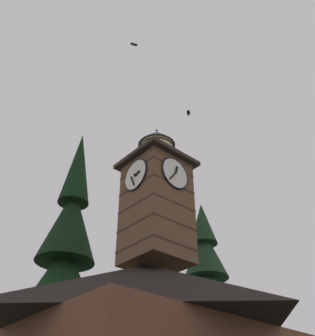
{
  "coord_description": "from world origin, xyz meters",
  "views": [
    {
      "loc": [
        11.56,
        13.59,
        1.34
      ],
      "look_at": [
        -1.15,
        -0.96,
        14.68
      ],
      "focal_mm": 40.94,
      "sensor_mm": 36.0,
      "label": 1
    }
  ],
  "objects_px": {
    "pine_tree_behind": "(59,304)",
    "pine_tree_aside": "(210,327)",
    "clock_tower": "(157,197)",
    "flying_bird_high": "(134,44)",
    "flying_bird_low": "(188,112)",
    "moon": "(66,302)"
  },
  "relations": [
    {
      "from": "pine_tree_aside",
      "to": "moon",
      "type": "height_order",
      "value": "moon"
    },
    {
      "from": "clock_tower",
      "to": "pine_tree_aside",
      "type": "xyz_separation_m",
      "value": [
        -6.59,
        -2.49,
        -5.75
      ]
    },
    {
      "from": "clock_tower",
      "to": "pine_tree_aside",
      "type": "distance_m",
      "value": 9.09
    },
    {
      "from": "pine_tree_behind",
      "to": "pine_tree_aside",
      "type": "xyz_separation_m",
      "value": [
        -8.4,
        4.14,
        -0.78
      ]
    },
    {
      "from": "pine_tree_behind",
      "to": "moon",
      "type": "relative_size",
      "value": 11.89
    },
    {
      "from": "pine_tree_aside",
      "to": "flying_bird_low",
      "type": "height_order",
      "value": "flying_bird_low"
    },
    {
      "from": "pine_tree_behind",
      "to": "flying_bird_low",
      "type": "relative_size",
      "value": 38.01
    },
    {
      "from": "clock_tower",
      "to": "moon",
      "type": "relative_size",
      "value": 5.39
    },
    {
      "from": "flying_bird_low",
      "to": "pine_tree_behind",
      "type": "bearing_deg",
      "value": -52.29
    },
    {
      "from": "moon",
      "to": "clock_tower",
      "type": "bearing_deg",
      "value": 69.19
    },
    {
      "from": "pine_tree_behind",
      "to": "flying_bird_low",
      "type": "xyz_separation_m",
      "value": [
        -5.05,
        6.53,
        13.63
      ]
    },
    {
      "from": "pine_tree_behind",
      "to": "flying_bird_low",
      "type": "bearing_deg",
      "value": 127.71
    },
    {
      "from": "pine_tree_behind",
      "to": "flying_bird_high",
      "type": "relative_size",
      "value": 42.78
    },
    {
      "from": "clock_tower",
      "to": "flying_bird_high",
      "type": "xyz_separation_m",
      "value": [
        3.22,
        1.45,
        9.58
      ]
    },
    {
      "from": "moon",
      "to": "flying_bird_low",
      "type": "height_order",
      "value": "flying_bird_low"
    },
    {
      "from": "clock_tower",
      "to": "moon",
      "type": "height_order",
      "value": "clock_tower"
    },
    {
      "from": "clock_tower",
      "to": "flying_bird_high",
      "type": "height_order",
      "value": "flying_bird_high"
    },
    {
      "from": "pine_tree_behind",
      "to": "flying_bird_low",
      "type": "distance_m",
      "value": 15.93
    },
    {
      "from": "pine_tree_behind",
      "to": "flying_bird_high",
      "type": "height_order",
      "value": "flying_bird_high"
    },
    {
      "from": "flying_bird_low",
      "to": "pine_tree_aside",
      "type": "bearing_deg",
      "value": -144.56
    },
    {
      "from": "pine_tree_behind",
      "to": "moon",
      "type": "xyz_separation_m",
      "value": [
        -14.16,
        -25.88,
        7.96
      ]
    },
    {
      "from": "pine_tree_behind",
      "to": "flying_bird_low",
      "type": "height_order",
      "value": "flying_bird_low"
    }
  ]
}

